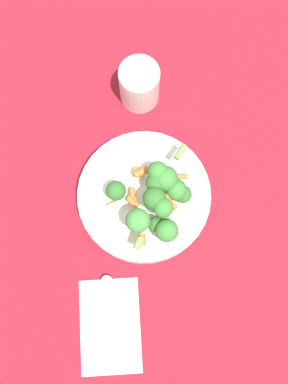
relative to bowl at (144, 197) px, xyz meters
name	(u,v)px	position (x,y,z in m)	size (l,w,h in m)	color
ground_plane	(144,200)	(0.00, 0.00, -0.03)	(3.00, 3.00, 0.00)	maroon
bowl	(144,197)	(0.00, 0.00, 0.00)	(0.25, 0.25, 0.05)	white
pasta_salad	(155,198)	(0.02, 0.00, 0.07)	(0.15, 0.19, 0.09)	#8CB766
cup	(139,85)	(-0.17, 0.14, 0.02)	(0.08, 0.08, 0.10)	silver
napkin	(110,326)	(0.14, -0.20, -0.02)	(0.20, 0.19, 0.01)	white
spoon	(110,301)	(0.10, -0.17, -0.02)	(0.14, 0.09, 0.01)	silver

